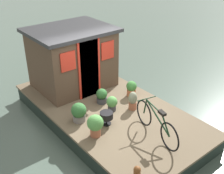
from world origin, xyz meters
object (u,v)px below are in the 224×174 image
(houseboat_cabin, at_px, (72,58))
(charcoal_grill, at_px, (106,116))
(potted_plant_fern, at_px, (112,103))
(potted_plant_thyme, at_px, (133,100))
(potted_plant_geranium, at_px, (79,112))
(potted_plant_lavender, at_px, (131,88))
(mooring_bollard, at_px, (137,171))
(potted_plant_succulent, at_px, (95,124))
(bicycle, at_px, (156,123))
(potted_plant_rosemary, at_px, (102,96))

(houseboat_cabin, bearing_deg, charcoal_grill, 167.63)
(potted_plant_fern, bearing_deg, houseboat_cabin, -0.22)
(potted_plant_fern, height_order, potted_plant_thyme, potted_plant_thyme)
(potted_plant_geranium, relative_size, potted_plant_lavender, 1.08)
(charcoal_grill, bearing_deg, houseboat_cabin, -12.37)
(houseboat_cabin, bearing_deg, potted_plant_geranium, 151.57)
(charcoal_grill, relative_size, mooring_bollard, 1.38)
(potted_plant_thyme, bearing_deg, potted_plant_geranium, 73.06)
(potted_plant_succulent, bearing_deg, mooring_bollard, 175.22)
(mooring_bollard, bearing_deg, bicycle, -61.22)
(houseboat_cabin, bearing_deg, potted_plant_succulent, 158.54)
(bicycle, bearing_deg, potted_plant_fern, 3.70)
(potted_plant_geranium, bearing_deg, potted_plant_thyme, -106.94)
(potted_plant_geranium, height_order, potted_plant_fern, potted_plant_geranium)
(potted_plant_thyme, height_order, mooring_bollard, potted_plant_thyme)
(houseboat_cabin, distance_m, potted_plant_rosemary, 1.57)
(mooring_bollard, bearing_deg, potted_plant_rosemary, -23.38)
(houseboat_cabin, xyz_separation_m, mooring_bollard, (-4.04, 1.11, -0.79))
(potted_plant_geranium, bearing_deg, mooring_bollard, 175.93)
(houseboat_cabin, distance_m, potted_plant_thyme, 2.33)
(potted_plant_geranium, height_order, charcoal_grill, potted_plant_geranium)
(potted_plant_fern, distance_m, mooring_bollard, 2.41)
(houseboat_cabin, distance_m, potted_plant_succulent, 2.76)
(potted_plant_geranium, relative_size, mooring_bollard, 2.04)
(houseboat_cabin, relative_size, potted_plant_lavender, 5.17)
(potted_plant_lavender, xyz_separation_m, charcoal_grill, (-0.68, 1.44, -0.00))
(potted_plant_fern, bearing_deg, potted_plant_rosemary, -3.97)
(houseboat_cabin, height_order, potted_plant_succulent, houseboat_cabin)
(potted_plant_rosemary, bearing_deg, houseboat_cabin, 1.11)
(bicycle, xyz_separation_m, potted_plant_thyme, (1.19, -0.38, -0.10))
(potted_plant_lavender, bearing_deg, potted_plant_fern, 106.03)
(potted_plant_rosemary, relative_size, charcoal_grill, 1.26)
(bicycle, height_order, potted_plant_rosemary, bicycle)
(potted_plant_lavender, relative_size, mooring_bollard, 1.89)
(potted_plant_rosemary, distance_m, mooring_bollard, 2.87)
(potted_plant_succulent, bearing_deg, potted_plant_fern, -58.19)
(potted_plant_lavender, bearing_deg, bicycle, 154.16)
(potted_plant_succulent, distance_m, mooring_bollard, 1.55)
(potted_plant_rosemary, distance_m, potted_plant_thyme, 0.90)
(houseboat_cabin, relative_size, mooring_bollard, 9.75)
(potted_plant_fern, xyz_separation_m, potted_plant_rosemary, (0.49, -0.03, -0.01))
(mooring_bollard, bearing_deg, potted_plant_lavender, -40.35)
(potted_plant_geranium, distance_m, potted_plant_rosemary, 1.04)
(potted_plant_thyme, distance_m, charcoal_grill, 0.98)
(potted_plant_fern, relative_size, potted_plant_thyme, 0.80)
(bicycle, bearing_deg, potted_plant_geranium, 32.59)
(potted_plant_rosemary, xyz_separation_m, potted_plant_thyme, (-0.79, -0.44, 0.05))
(potted_plant_fern, relative_size, potted_plant_succulent, 0.76)
(potted_plant_lavender, bearing_deg, potted_plant_rosemary, 76.24)
(potted_plant_fern, bearing_deg, potted_plant_succulent, 121.81)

